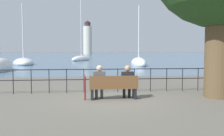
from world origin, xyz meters
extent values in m
plane|color=#605B51|center=(0.00, 0.00, 0.00)|extent=(1000.00, 1000.00, 0.00)
cube|color=slate|center=(0.00, 158.33, 0.00)|extent=(600.00, 300.00, 0.01)
cylinder|color=brown|center=(4.13, -0.11, 1.77)|extent=(1.10, 1.10, 3.55)
cube|color=brown|center=(0.00, 0.00, 0.42)|extent=(1.82, 0.45, 0.05)
cube|color=brown|center=(0.00, -0.21, 0.68)|extent=(1.82, 0.04, 0.45)
cube|color=black|center=(-0.81, 0.00, 0.20)|extent=(0.10, 0.41, 0.40)
cube|color=black|center=(0.81, 0.00, 0.20)|extent=(0.10, 0.41, 0.40)
cylinder|color=#4C4C51|center=(-0.63, 0.16, 0.23)|extent=(0.11, 0.11, 0.45)
cylinder|color=#4C4C51|center=(-0.43, 0.16, 0.23)|extent=(0.11, 0.11, 0.45)
cube|color=#4C4C51|center=(-0.53, 0.07, 0.50)|extent=(0.39, 0.26, 0.14)
cube|color=#4C4C51|center=(-0.53, -0.02, 0.75)|extent=(0.45, 0.24, 0.60)
sphere|color=tan|center=(-0.53, -0.02, 1.17)|extent=(0.22, 0.22, 0.22)
cylinder|color=black|center=(0.43, 0.16, 0.23)|extent=(0.11, 0.11, 0.45)
cylinder|color=black|center=(0.63, 0.16, 0.23)|extent=(0.11, 0.11, 0.45)
cube|color=black|center=(0.53, 0.07, 0.50)|extent=(0.38, 0.26, 0.14)
cube|color=black|center=(0.53, -0.02, 0.74)|extent=(0.45, 0.24, 0.58)
sphere|color=#A87A5B|center=(0.53, -0.02, 1.16)|extent=(0.23, 0.23, 0.23)
cylinder|color=black|center=(-4.08, 1.56, 0.53)|extent=(0.04, 0.04, 1.05)
cylinder|color=black|center=(-3.34, 1.56, 0.53)|extent=(0.04, 0.04, 1.05)
cylinder|color=black|center=(-2.60, 1.56, 0.53)|extent=(0.04, 0.04, 1.05)
cylinder|color=black|center=(-1.85, 1.56, 0.53)|extent=(0.04, 0.04, 1.05)
cylinder|color=black|center=(-1.11, 1.56, 0.53)|extent=(0.04, 0.04, 1.05)
cylinder|color=black|center=(-0.37, 1.56, 0.53)|extent=(0.04, 0.04, 1.05)
cylinder|color=black|center=(0.37, 1.56, 0.53)|extent=(0.04, 0.04, 1.05)
cylinder|color=black|center=(1.11, 1.56, 0.53)|extent=(0.04, 0.04, 1.05)
cylinder|color=black|center=(1.85, 1.56, 0.53)|extent=(0.04, 0.04, 1.05)
cylinder|color=black|center=(2.60, 1.56, 0.53)|extent=(0.04, 0.04, 1.05)
cylinder|color=black|center=(3.34, 1.56, 0.53)|extent=(0.04, 0.04, 1.05)
cylinder|color=black|center=(4.08, 1.56, 0.53)|extent=(0.04, 0.04, 1.05)
cylinder|color=black|center=(4.82, 1.56, 0.53)|extent=(0.04, 0.04, 1.05)
cylinder|color=black|center=(0.00, 1.56, 1.02)|extent=(11.13, 0.04, 0.04)
cylinder|color=black|center=(0.00, 1.56, 0.58)|extent=(11.13, 0.04, 0.04)
cylinder|color=maroon|center=(-1.07, -0.09, 0.41)|extent=(0.06, 0.06, 0.83)
cone|color=maroon|center=(-1.07, -0.09, 0.89)|extent=(0.09, 0.09, 0.11)
ellipsoid|color=silver|center=(-9.13, 24.84, 0.26)|extent=(4.04, 5.98, 1.32)
cylinder|color=silver|center=(-9.13, 24.84, 4.36)|extent=(0.14, 0.14, 7.39)
ellipsoid|color=white|center=(-1.70, 39.29, 0.28)|extent=(4.67, 8.59, 1.38)
cylinder|color=silver|center=(-1.70, 39.29, 6.08)|extent=(0.14, 0.14, 10.79)
ellipsoid|color=white|center=(-8.75, 14.35, 0.34)|extent=(2.04, 6.05, 1.71)
ellipsoid|color=white|center=(5.63, 21.18, 0.30)|extent=(1.69, 5.41, 1.48)
cylinder|color=silver|center=(5.63, 21.18, 4.08)|extent=(0.14, 0.14, 6.67)
cylinder|color=beige|center=(0.80, 135.31, 8.00)|extent=(4.91, 4.91, 16.00)
cylinder|color=#2D2D33|center=(0.80, 135.31, 16.97)|extent=(3.43, 3.43, 1.95)
cone|color=#4C1E19|center=(0.80, 135.31, 18.73)|extent=(3.93, 3.93, 1.56)
camera|label=1|loc=(-1.08, -9.28, 1.81)|focal=40.00mm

